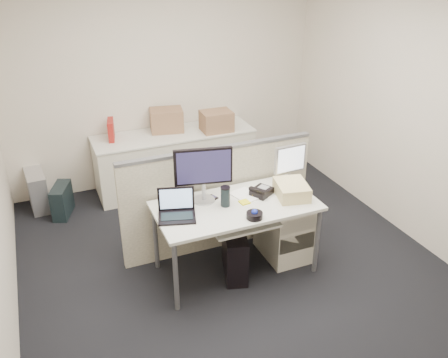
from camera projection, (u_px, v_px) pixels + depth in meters
name	position (u px, v px, depth m)	size (l,w,h in m)	color
floor	(235.00, 269.00, 4.68)	(4.00, 4.50, 0.01)	black
wall_back	(164.00, 79.00, 5.93)	(4.00, 0.02, 2.70)	beige
wall_front	(432.00, 310.00, 2.22)	(4.00, 0.02, 2.70)	beige
wall_right	(418.00, 113.00, 4.76)	(0.02, 4.50, 2.70)	beige
desk	(236.00, 211.00, 4.38)	(1.50, 0.75, 0.73)	white
keyboard_tray	(244.00, 224.00, 4.25)	(0.62, 0.32, 0.02)	white
drawer_pedestal	(284.00, 227.00, 4.77)	(0.40, 0.55, 0.65)	beige
cubicle_partition	(218.00, 200.00, 4.80)	(2.00, 0.06, 1.10)	beige
back_counter	(175.00, 161.00, 6.11)	(2.00, 0.60, 0.72)	beige
monitor_main	(203.00, 175.00, 4.30)	(0.53, 0.20, 0.53)	black
monitor_small	(290.00, 165.00, 4.63)	(0.33, 0.17, 0.41)	#B7B7BC
laptop	(176.00, 206.00, 4.09)	(0.32, 0.24, 0.24)	black
trackball	(254.00, 215.00, 4.13)	(0.14, 0.14, 0.06)	black
desk_phone	(262.00, 192.00, 4.51)	(0.20, 0.16, 0.06)	black
paper_stack	(245.00, 195.00, 4.50)	(0.21, 0.27, 0.01)	white
sticky_pad	(244.00, 202.00, 4.38)	(0.09, 0.09, 0.01)	yellow
travel_mug	(225.00, 197.00, 4.30)	(0.08, 0.08, 0.18)	black
banana	(259.00, 192.00, 4.52)	(0.19, 0.05, 0.04)	yellow
cellphone	(213.00, 197.00, 4.46)	(0.05, 0.10, 0.01)	black
manila_folders	(292.00, 190.00, 4.47)	(0.28, 0.36, 0.13)	#CEC27E
keyboard	(247.00, 219.00, 4.29)	(0.43, 0.15, 0.02)	black
pc_tower_desk	(235.00, 253.00, 4.53)	(0.20, 0.50, 0.46)	black
pc_tower_spare_dark	(62.00, 200.00, 5.53)	(0.16, 0.40, 0.37)	black
pc_tower_spare_silver	(37.00, 190.00, 5.67)	(0.20, 0.49, 0.46)	#B7B7BC
cardboard_box_left	(167.00, 121.00, 5.96)	(0.40, 0.30, 0.30)	#926A49
cardboard_box_right	(216.00, 122.00, 5.97)	(0.38, 0.30, 0.27)	#926A49
red_binder	(111.00, 131.00, 5.71)	(0.07, 0.28, 0.26)	maroon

